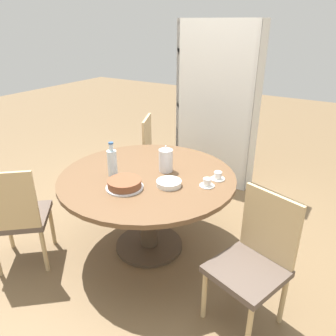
{
  "coord_description": "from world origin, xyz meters",
  "views": [
    {
      "loc": [
        1.4,
        -1.94,
        1.85
      ],
      "look_at": [
        0.0,
        0.32,
        0.65
      ],
      "focal_mm": 35.0,
      "sensor_mm": 36.0,
      "label": 1
    }
  ],
  "objects_px": {
    "cup_b": "(207,183)",
    "chair_c": "(159,155)",
    "bookshelf": "(216,104)",
    "cake_main": "(125,184)",
    "coffee_pot": "(166,159)",
    "chair_a": "(18,215)",
    "water_bottle": "(112,162)",
    "cup_a": "(218,176)",
    "chair_b": "(254,260)"
  },
  "relations": [
    {
      "from": "bookshelf",
      "to": "cup_a",
      "type": "bearing_deg",
      "value": 115.23
    },
    {
      "from": "chair_a",
      "to": "chair_c",
      "type": "height_order",
      "value": "same"
    },
    {
      "from": "chair_c",
      "to": "bookshelf",
      "type": "height_order",
      "value": "bookshelf"
    },
    {
      "from": "chair_a",
      "to": "cup_a",
      "type": "distance_m",
      "value": 1.59
    },
    {
      "from": "chair_b",
      "to": "water_bottle",
      "type": "height_order",
      "value": "water_bottle"
    },
    {
      "from": "cup_a",
      "to": "coffee_pot",
      "type": "bearing_deg",
      "value": -169.41
    },
    {
      "from": "chair_c",
      "to": "coffee_pot",
      "type": "bearing_deg",
      "value": -167.55
    },
    {
      "from": "chair_c",
      "to": "coffee_pot",
      "type": "distance_m",
      "value": 1.0
    },
    {
      "from": "bookshelf",
      "to": "chair_c",
      "type": "bearing_deg",
      "value": 60.69
    },
    {
      "from": "bookshelf",
      "to": "water_bottle",
      "type": "relative_size",
      "value": 6.67
    },
    {
      "from": "chair_b",
      "to": "coffee_pot",
      "type": "distance_m",
      "value": 1.05
    },
    {
      "from": "cake_main",
      "to": "cup_a",
      "type": "distance_m",
      "value": 0.73
    },
    {
      "from": "cup_b",
      "to": "chair_c",
      "type": "bearing_deg",
      "value": 139.9
    },
    {
      "from": "cup_b",
      "to": "cup_a",
      "type": "bearing_deg",
      "value": 82.22
    },
    {
      "from": "cup_a",
      "to": "water_bottle",
      "type": "bearing_deg",
      "value": -153.39
    },
    {
      "from": "chair_b",
      "to": "bookshelf",
      "type": "relative_size",
      "value": 0.48
    },
    {
      "from": "chair_c",
      "to": "cup_a",
      "type": "distance_m",
      "value": 1.23
    },
    {
      "from": "chair_c",
      "to": "cup_b",
      "type": "height_order",
      "value": "chair_c"
    },
    {
      "from": "coffee_pot",
      "to": "cup_b",
      "type": "relative_size",
      "value": 1.98
    },
    {
      "from": "water_bottle",
      "to": "cup_a",
      "type": "height_order",
      "value": "water_bottle"
    },
    {
      "from": "bookshelf",
      "to": "cake_main",
      "type": "height_order",
      "value": "bookshelf"
    },
    {
      "from": "chair_a",
      "to": "coffee_pot",
      "type": "distance_m",
      "value": 1.24
    },
    {
      "from": "chair_a",
      "to": "bookshelf",
      "type": "height_order",
      "value": "bookshelf"
    },
    {
      "from": "bookshelf",
      "to": "cup_a",
      "type": "xyz_separation_m",
      "value": [
        0.63,
        -1.33,
        -0.22
      ]
    },
    {
      "from": "chair_b",
      "to": "chair_c",
      "type": "bearing_deg",
      "value": 159.87
    },
    {
      "from": "chair_c",
      "to": "coffee_pot",
      "type": "xyz_separation_m",
      "value": [
        0.57,
        -0.75,
        0.34
      ]
    },
    {
      "from": "coffee_pot",
      "to": "cup_a",
      "type": "distance_m",
      "value": 0.45
    },
    {
      "from": "chair_b",
      "to": "water_bottle",
      "type": "bearing_deg",
      "value": -167.1
    },
    {
      "from": "water_bottle",
      "to": "chair_c",
      "type": "bearing_deg",
      "value": 103.41
    },
    {
      "from": "chair_c",
      "to": "cake_main",
      "type": "bearing_deg",
      "value": 177.34
    },
    {
      "from": "chair_c",
      "to": "chair_b",
      "type": "bearing_deg",
      "value": -152.51
    },
    {
      "from": "water_bottle",
      "to": "cup_a",
      "type": "bearing_deg",
      "value": 26.61
    },
    {
      "from": "cake_main",
      "to": "cup_b",
      "type": "bearing_deg",
      "value": 34.86
    },
    {
      "from": "bookshelf",
      "to": "cup_a",
      "type": "distance_m",
      "value": 1.49
    },
    {
      "from": "chair_a",
      "to": "cake_main",
      "type": "bearing_deg",
      "value": 171.01
    },
    {
      "from": "cake_main",
      "to": "cup_a",
      "type": "bearing_deg",
      "value": 43.68
    },
    {
      "from": "cake_main",
      "to": "cup_b",
      "type": "xyz_separation_m",
      "value": [
        0.51,
        0.35,
        -0.01
      ]
    },
    {
      "from": "chair_a",
      "to": "water_bottle",
      "type": "height_order",
      "value": "water_bottle"
    },
    {
      "from": "chair_b",
      "to": "cup_a",
      "type": "bearing_deg",
      "value": 152.75
    },
    {
      "from": "bookshelf",
      "to": "water_bottle",
      "type": "distance_m",
      "value": 1.72
    },
    {
      "from": "bookshelf",
      "to": "cake_main",
      "type": "bearing_deg",
      "value": 93.16
    },
    {
      "from": "coffee_pot",
      "to": "chair_c",
      "type": "bearing_deg",
      "value": 126.97
    },
    {
      "from": "chair_b",
      "to": "coffee_pot",
      "type": "bearing_deg",
      "value": 174.1
    },
    {
      "from": "cup_a",
      "to": "chair_b",
      "type": "bearing_deg",
      "value": -45.12
    },
    {
      "from": "chair_a",
      "to": "chair_b",
      "type": "distance_m",
      "value": 1.79
    },
    {
      "from": "bookshelf",
      "to": "cup_b",
      "type": "relative_size",
      "value": 16.5
    },
    {
      "from": "coffee_pot",
      "to": "cup_b",
      "type": "xyz_separation_m",
      "value": [
        0.41,
        -0.07,
        -0.08
      ]
    },
    {
      "from": "chair_a",
      "to": "chair_c",
      "type": "xyz_separation_m",
      "value": [
        0.25,
        1.62,
        0.0
      ]
    },
    {
      "from": "chair_c",
      "to": "cup_b",
      "type": "xyz_separation_m",
      "value": [
        0.98,
        -0.82,
        0.26
      ]
    },
    {
      "from": "bookshelf",
      "to": "cake_main",
      "type": "relative_size",
      "value": 6.66
    }
  ]
}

